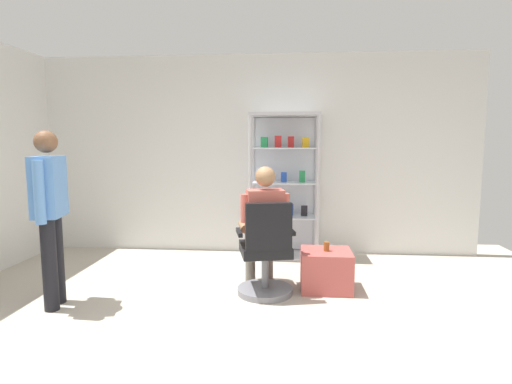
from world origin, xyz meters
TOP-DOWN VIEW (x-y plane):
  - ground_plane at (0.00, 0.00)m, footprint 7.20×7.20m
  - back_wall at (0.00, 3.00)m, footprint 6.00×0.10m
  - display_cabinet_main at (0.40, 2.76)m, footprint 0.90×0.45m
  - office_chair at (0.24, 1.30)m, footprint 0.61×0.58m
  - seated_shopkeeper at (0.21, 1.46)m, footprint 0.55×0.61m
  - storage_crate at (0.86, 1.53)m, footprint 0.52×0.47m
  - tea_glass at (0.86, 1.52)m, footprint 0.06×0.06m
  - standing_customer at (-1.70, 0.87)m, footprint 0.29×0.51m

SIDE VIEW (x-z plane):
  - ground_plane at x=0.00m, z-range 0.00..0.00m
  - storage_crate at x=0.86m, z-range 0.00..0.41m
  - office_chair at x=0.24m, z-range -0.09..0.87m
  - tea_glass at x=0.86m, z-range 0.41..0.51m
  - seated_shopkeeper at x=0.21m, z-range 0.07..1.36m
  - standing_customer at x=-1.70m, z-range 0.12..1.75m
  - display_cabinet_main at x=0.40m, z-range 0.01..1.91m
  - back_wall at x=0.00m, z-range 0.00..2.70m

